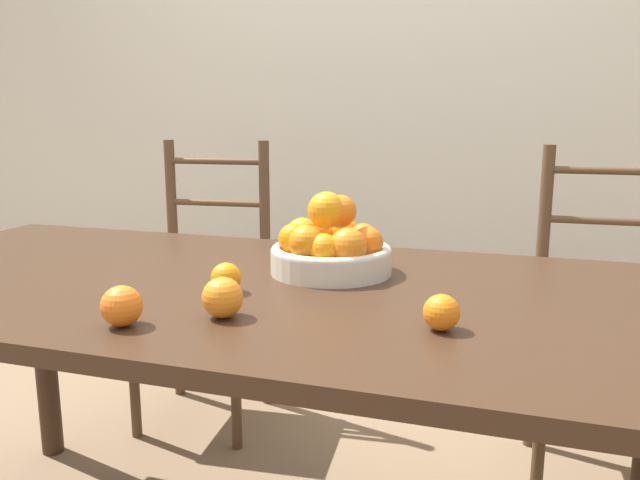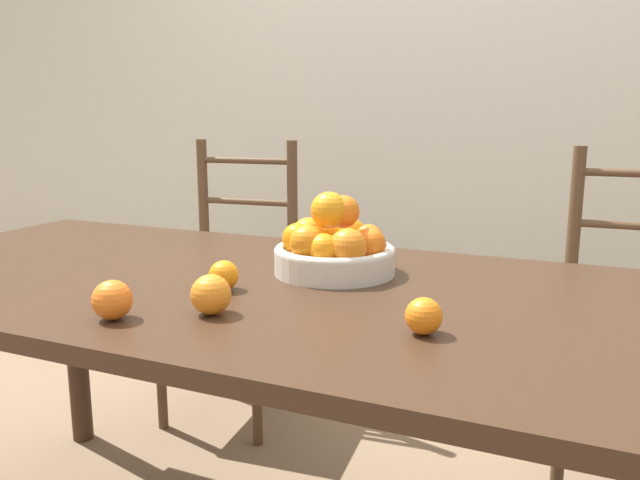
% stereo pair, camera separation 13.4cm
% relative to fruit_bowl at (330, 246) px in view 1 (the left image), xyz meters
% --- Properties ---
extents(wall_back, '(8.00, 0.06, 2.60)m').
position_rel_fruit_bowl_xyz_m(wall_back, '(-0.16, 1.41, 0.46)').
color(wall_back, beige).
rests_on(wall_back, ground_plane).
extents(dining_table, '(1.97, 0.92, 0.77)m').
position_rel_fruit_bowl_xyz_m(dining_table, '(-0.16, -0.13, -0.15)').
color(dining_table, '#382316').
rests_on(dining_table, ground_plane).
extents(fruit_bowl, '(0.28, 0.28, 0.19)m').
position_rel_fruit_bowl_xyz_m(fruit_bowl, '(0.00, 0.00, 0.00)').
color(fruit_bowl, beige).
rests_on(fruit_bowl, dining_table).
extents(orange_loose_0, '(0.06, 0.06, 0.06)m').
position_rel_fruit_bowl_xyz_m(orange_loose_0, '(-0.16, -0.22, -0.03)').
color(orange_loose_0, orange).
rests_on(orange_loose_0, dining_table).
extents(orange_loose_1, '(0.07, 0.07, 0.07)m').
position_rel_fruit_bowl_xyz_m(orange_loose_1, '(-0.23, -0.46, -0.03)').
color(orange_loose_1, orange).
rests_on(orange_loose_1, dining_table).
extents(orange_loose_2, '(0.06, 0.06, 0.06)m').
position_rel_fruit_bowl_xyz_m(orange_loose_2, '(0.29, -0.31, -0.03)').
color(orange_loose_2, orange).
rests_on(orange_loose_2, dining_table).
extents(orange_loose_3, '(0.07, 0.07, 0.07)m').
position_rel_fruit_bowl_xyz_m(orange_loose_3, '(-0.09, -0.37, -0.03)').
color(orange_loose_3, orange).
rests_on(orange_loose_3, dining_table).
extents(chair_left, '(0.46, 0.44, 1.04)m').
position_rel_fruit_bowl_xyz_m(chair_left, '(-0.69, 0.67, -0.35)').
color(chair_left, '#513823').
rests_on(chair_left, ground_plane).
extents(chair_right, '(0.44, 0.42, 1.04)m').
position_rel_fruit_bowl_xyz_m(chair_right, '(0.68, 0.67, -0.35)').
color(chair_right, '#513823').
rests_on(chair_right, ground_plane).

